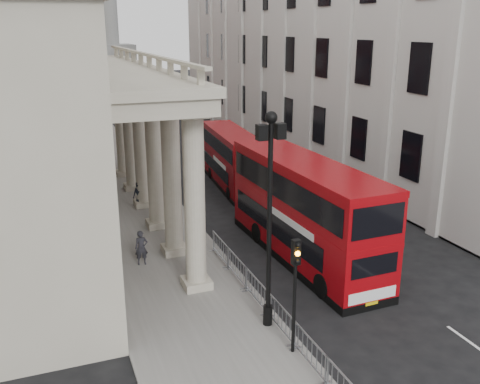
{
  "coord_description": "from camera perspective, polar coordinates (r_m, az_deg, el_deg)",
  "views": [
    {
      "loc": [
        -8.14,
        -12.79,
        11.24
      ],
      "look_at": [
        0.94,
        11.07,
        3.29
      ],
      "focal_mm": 40.0,
      "sensor_mm": 36.0,
      "label": 1
    }
  ],
  "objects": [
    {
      "name": "traffic_light",
      "position": [
        18.51,
        5.93,
        -8.87
      ],
      "size": [
        0.28,
        0.33,
        4.3
      ],
      "color": "black",
      "rests_on": "sidewalk_west"
    },
    {
      "name": "bus_far",
      "position": [
        38.86,
        -0.92,
        3.71
      ],
      "size": [
        3.05,
        9.57,
        4.06
      ],
      "rotation": [
        0.0,
        0.0,
        -0.08
      ],
      "color": "maroon",
      "rests_on": "ground"
    },
    {
      "name": "pedestrian_a",
      "position": [
        26.42,
        -10.47,
        -5.88
      ],
      "size": [
        0.65,
        0.45,
        1.71
      ],
      "primitive_type": "imported",
      "rotation": [
        0.0,
        0.0,
        -0.06
      ],
      "color": "black",
      "rests_on": "sidewalk_west"
    },
    {
      "name": "sidewalk_west",
      "position": [
        44.53,
        -13.53,
        2.25
      ],
      "size": [
        6.0,
        140.0,
        0.12
      ],
      "primitive_type": "cube",
      "color": "slate",
      "rests_on": "ground"
    },
    {
      "name": "bus_near",
      "position": [
        26.56,
        6.91,
        -1.78
      ],
      "size": [
        3.16,
        11.7,
        5.01
      ],
      "rotation": [
        0.0,
        0.0,
        0.03
      ],
      "color": "maroon",
      "rests_on": "ground"
    },
    {
      "name": "lamp_post_north",
      "position": [
        49.78,
        -12.12,
        9.6
      ],
      "size": [
        1.05,
        0.44,
        8.32
      ],
      "color": "black",
      "rests_on": "sidewalk_west"
    },
    {
      "name": "lamp_post_south",
      "position": [
        19.47,
        3.18,
        -1.71
      ],
      "size": [
        1.05,
        0.44,
        8.32
      ],
      "color": "black",
      "rests_on": "sidewalk_west"
    },
    {
      "name": "east_building",
      "position": [
        50.9,
        7.9,
        18.55
      ],
      "size": [
        8.0,
        55.0,
        25.0
      ],
      "primitive_type": "cube",
      "color": "beige",
      "rests_on": "ground"
    },
    {
      "name": "west_building_far",
      "position": [
        92.83,
        -23.14,
        15.19
      ],
      "size": [
        9.0,
        30.0,
        20.0
      ],
      "primitive_type": "cube",
      "color": "#A39D89",
      "rests_on": "ground"
    },
    {
      "name": "brick_building",
      "position": [
        60.84,
        -23.99,
        15.64
      ],
      "size": [
        9.0,
        32.0,
        22.0
      ],
      "primitive_type": "cube",
      "color": "maroon",
      "rests_on": "ground"
    },
    {
      "name": "ground",
      "position": [
        18.87,
        9.91,
        -19.56
      ],
      "size": [
        260.0,
        260.0,
        0.0
      ],
      "primitive_type": "plane",
      "color": "black",
      "rests_on": "ground"
    },
    {
      "name": "sidewalk_east",
      "position": [
        49.24,
        5.85,
        4.07
      ],
      "size": [
        3.0,
        140.0,
        0.12
      ],
      "primitive_type": "cube",
      "color": "slate",
      "rests_on": "ground"
    },
    {
      "name": "lamp_post_mid",
      "position": [
        34.24,
        -7.79,
        6.47
      ],
      "size": [
        1.05,
        0.44,
        8.32
      ],
      "color": "black",
      "rests_on": "sidewalk_west"
    },
    {
      "name": "pedestrian_c",
      "position": [
        34.74,
        -10.66,
        -0.19
      ],
      "size": [
        1.01,
        0.92,
        1.73
      ],
      "primitive_type": "imported",
      "rotation": [
        0.0,
        0.0,
        5.7
      ],
      "color": "black",
      "rests_on": "sidewalk_west"
    },
    {
      "name": "crowd_barriers",
      "position": [
        19.95,
        5.78,
        -14.8
      ],
      "size": [
        0.5,
        18.75,
        1.1
      ],
      "color": "gray",
      "rests_on": "sidewalk_west"
    },
    {
      "name": "pedestrian_b",
      "position": [
        34.77,
        -14.04,
        -0.43
      ],
      "size": [
        1.04,
        0.98,
        1.69
      ],
      "primitive_type": "imported",
      "rotation": [
        0.0,
        0.0,
        3.69
      ],
      "color": "black",
      "rests_on": "sidewalk_west"
    },
    {
      "name": "kerb",
      "position": [
        44.96,
        -9.81,
        2.64
      ],
      "size": [
        0.2,
        140.0,
        0.14
      ],
      "primitive_type": "cube",
      "color": "slate",
      "rests_on": "ground"
    }
  ]
}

